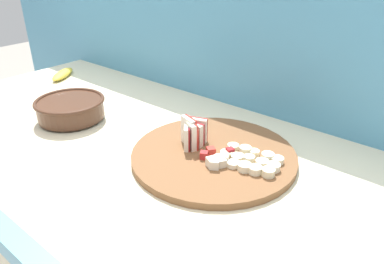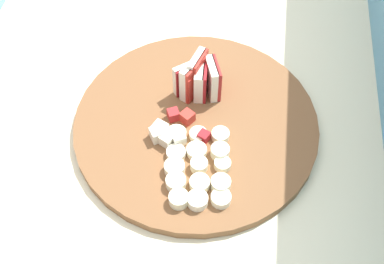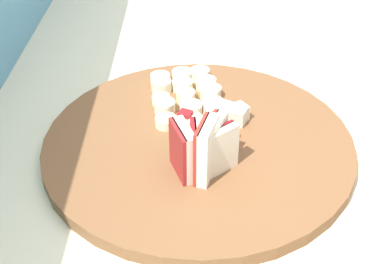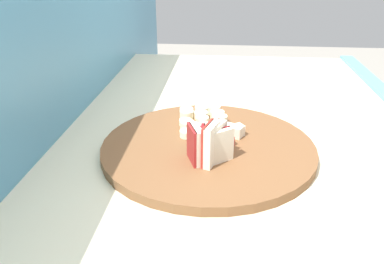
% 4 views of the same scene
% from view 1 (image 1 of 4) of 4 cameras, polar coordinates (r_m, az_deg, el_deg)
% --- Properties ---
extents(tile_backsplash, '(2.40, 0.04, 1.27)m').
position_cam_1_polar(tile_backsplash, '(1.22, 7.29, -7.38)').
color(tile_backsplash, '#4C8EB2').
rests_on(tile_backsplash, ground).
extents(cutting_board, '(0.36, 0.36, 0.02)m').
position_cam_1_polar(cutting_board, '(0.81, 3.39, -3.66)').
color(cutting_board, brown).
rests_on(cutting_board, tiled_countertop).
extents(apple_wedge_fan, '(0.06, 0.07, 0.07)m').
position_cam_1_polar(apple_wedge_fan, '(0.83, -0.01, -0.26)').
color(apple_wedge_fan, maroon).
rests_on(apple_wedge_fan, cutting_board).
extents(apple_dice_pile, '(0.07, 0.09, 0.02)m').
position_cam_1_polar(apple_dice_pile, '(0.77, 3.77, -4.18)').
color(apple_dice_pile, beige).
rests_on(apple_dice_pile, cutting_board).
extents(banana_slice_rows, '(0.14, 0.10, 0.02)m').
position_cam_1_polar(banana_slice_rows, '(0.78, 9.14, -4.38)').
color(banana_slice_rows, white).
rests_on(banana_slice_rows, cutting_board).
extents(ceramic_bowl, '(0.19, 0.19, 0.06)m').
position_cam_1_polar(ceramic_bowl, '(1.04, -18.42, 3.58)').
color(ceramic_bowl, '#4C2D1E').
rests_on(ceramic_bowl, tiled_countertop).
extents(banana_peel, '(0.12, 0.14, 0.02)m').
position_cam_1_polar(banana_peel, '(1.41, -19.52, 8.50)').
color(banana_peel, gold).
rests_on(banana_peel, tiled_countertop).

